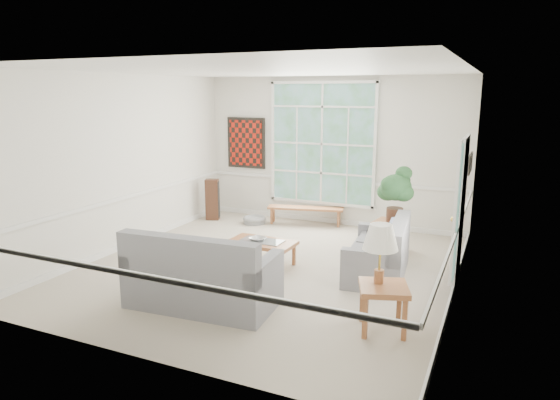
% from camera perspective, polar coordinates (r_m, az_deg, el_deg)
% --- Properties ---
extents(floor, '(5.50, 6.00, 0.01)m').
position_cam_1_polar(floor, '(7.88, -1.27, -7.73)').
color(floor, '#AFA391').
rests_on(floor, ground).
extents(ceiling, '(5.50, 6.00, 0.02)m').
position_cam_1_polar(ceiling, '(7.42, -1.38, 14.65)').
color(ceiling, white).
rests_on(ceiling, ground).
extents(wall_back, '(5.50, 0.02, 3.00)m').
position_cam_1_polar(wall_back, '(10.27, 5.93, 5.53)').
color(wall_back, silver).
rests_on(wall_back, ground).
extents(wall_front, '(5.50, 0.02, 3.00)m').
position_cam_1_polar(wall_front, '(5.02, -16.24, -1.95)').
color(wall_front, silver).
rests_on(wall_front, ground).
extents(wall_left, '(0.02, 6.00, 3.00)m').
position_cam_1_polar(wall_left, '(9.03, -17.33, 4.12)').
color(wall_left, silver).
rests_on(wall_left, ground).
extents(wall_right, '(0.02, 6.00, 3.00)m').
position_cam_1_polar(wall_right, '(6.81, 20.07, 1.44)').
color(wall_right, silver).
rests_on(wall_right, ground).
extents(window_back, '(2.30, 0.08, 2.40)m').
position_cam_1_polar(window_back, '(10.28, 4.82, 6.40)').
color(window_back, white).
rests_on(window_back, wall_back).
extents(entry_door, '(0.08, 0.90, 2.10)m').
position_cam_1_polar(entry_door, '(7.48, 19.88, -1.15)').
color(entry_door, white).
rests_on(entry_door, floor).
extents(door_sidelight, '(0.08, 0.26, 1.90)m').
position_cam_1_polar(door_sidelight, '(6.85, 19.51, -1.45)').
color(door_sidelight, white).
rests_on(door_sidelight, wall_right).
extents(wall_art, '(0.90, 0.06, 1.10)m').
position_cam_1_polar(wall_art, '(10.98, -3.90, 6.53)').
color(wall_art, '#61130B').
rests_on(wall_art, wall_back).
extents(wall_frame_near, '(0.04, 0.26, 0.32)m').
position_cam_1_polar(wall_frame_near, '(8.53, 20.76, 3.78)').
color(wall_frame_near, black).
rests_on(wall_frame_near, wall_right).
extents(wall_frame_far, '(0.04, 0.26, 0.32)m').
position_cam_1_polar(wall_frame_far, '(8.92, 20.94, 4.11)').
color(wall_frame_far, black).
rests_on(wall_frame_far, wall_right).
extents(loveseat_right, '(0.96, 1.64, 0.85)m').
position_cam_1_polar(loveseat_right, '(7.59, 11.10, -5.36)').
color(loveseat_right, gray).
rests_on(loveseat_right, floor).
extents(loveseat_front, '(1.92, 1.09, 1.00)m').
position_cam_1_polar(loveseat_front, '(6.49, -8.79, -7.60)').
color(loveseat_front, gray).
rests_on(loveseat_front, floor).
extents(coffee_table, '(1.06, 0.60, 0.39)m').
position_cam_1_polar(coffee_table, '(7.94, -2.07, -6.06)').
color(coffee_table, '#9B5B35').
rests_on(coffee_table, floor).
extents(pewter_bowl, '(0.35, 0.35, 0.07)m').
position_cam_1_polar(pewter_bowl, '(7.88, -2.58, -4.45)').
color(pewter_bowl, '#A3A3A8').
rests_on(pewter_bowl, coffee_table).
extents(window_bench, '(1.58, 0.66, 0.36)m').
position_cam_1_polar(window_bench, '(10.32, 2.91, -1.83)').
color(window_bench, '#9B5B35').
rests_on(window_bench, floor).
extents(end_table, '(0.60, 0.60, 0.52)m').
position_cam_1_polar(end_table, '(8.80, 12.45, -4.06)').
color(end_table, '#9B5B35').
rests_on(end_table, floor).
extents(houseplant, '(0.75, 0.75, 0.97)m').
position_cam_1_polar(houseplant, '(8.62, 13.07, 0.69)').
color(houseplant, '#29572E').
rests_on(houseplant, end_table).
extents(side_table, '(0.68, 0.68, 0.55)m').
position_cam_1_polar(side_table, '(5.94, 11.67, -12.00)').
color(side_table, '#9B5B35').
rests_on(side_table, floor).
extents(table_lamp, '(0.57, 0.57, 0.69)m').
position_cam_1_polar(table_lamp, '(5.78, 11.35, -6.07)').
color(table_lamp, white).
rests_on(table_lamp, side_table).
extents(pet_bed, '(0.51, 0.51, 0.14)m').
position_cam_1_polar(pet_bed, '(10.44, -2.93, -2.29)').
color(pet_bed, gray).
rests_on(pet_bed, floor).
extents(floor_speaker, '(0.33, 0.30, 0.88)m').
position_cam_1_polar(floor_speaker, '(10.76, -7.74, 0.06)').
color(floor_speaker, '#442619').
rests_on(floor_speaker, floor).
extents(cat, '(0.36, 0.28, 0.16)m').
position_cam_1_polar(cat, '(8.10, 11.00, -3.58)').
color(cat, black).
rests_on(cat, loveseat_right).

